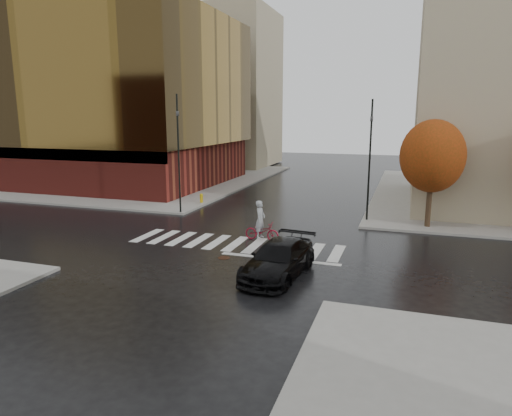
% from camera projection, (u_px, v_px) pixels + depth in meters
% --- Properties ---
extents(ground, '(120.00, 120.00, 0.00)m').
position_uv_depth(ground, '(232.00, 246.00, 24.36)').
color(ground, black).
rests_on(ground, ground).
extents(sidewalk_nw, '(30.00, 30.00, 0.15)m').
position_uv_depth(sidewalk_nw, '(125.00, 177.00, 50.38)').
color(sidewalk_nw, gray).
rests_on(sidewalk_nw, ground).
extents(crosswalk, '(12.00, 3.00, 0.01)m').
position_uv_depth(crosswalk, '(235.00, 244.00, 24.82)').
color(crosswalk, silver).
rests_on(crosswalk, ground).
extents(office_glass, '(27.00, 19.00, 16.00)m').
position_uv_depth(office_glass, '(94.00, 101.00, 46.23)').
color(office_glass, maroon).
rests_on(office_glass, sidewalk_nw).
extents(building_nw_far, '(14.00, 12.00, 20.00)m').
position_uv_depth(building_nw_far, '(221.00, 90.00, 61.64)').
color(building_nw_far, tan).
rests_on(building_nw_far, sidewalk_nw).
extents(tree_ne_a, '(3.80, 3.80, 6.50)m').
position_uv_depth(tree_ne_a, '(432.00, 156.00, 27.22)').
color(tree_ne_a, '#321E16').
rests_on(tree_ne_a, sidewalk_ne).
extents(sedan, '(2.60, 5.38, 1.51)m').
position_uv_depth(sedan, '(279.00, 259.00, 19.74)').
color(sedan, black).
rests_on(sedan, ground).
extents(cyclist, '(2.03, 0.84, 2.25)m').
position_uv_depth(cyclist, '(261.00, 227.00, 25.37)').
color(cyclist, maroon).
rests_on(cyclist, ground).
extents(traffic_light_nw, '(0.23, 0.21, 8.11)m').
position_uv_depth(traffic_light_nw, '(178.00, 145.00, 31.21)').
color(traffic_light_nw, black).
rests_on(traffic_light_nw, sidewalk_nw).
extents(traffic_light_ne, '(0.19, 0.22, 7.71)m').
position_uv_depth(traffic_light_ne, '(370.00, 152.00, 28.97)').
color(traffic_light_ne, black).
rests_on(traffic_light_ne, sidewalk_ne).
extents(fire_hydrant, '(0.26, 0.26, 0.72)m').
position_uv_depth(fire_hydrant, '(201.00, 197.00, 35.56)').
color(fire_hydrant, '#C7A00B').
rests_on(fire_hydrant, sidewalk_nw).
extents(manhole, '(0.78, 0.78, 0.01)m').
position_uv_depth(manhole, '(224.00, 258.00, 22.39)').
color(manhole, '#3F2316').
rests_on(manhole, ground).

